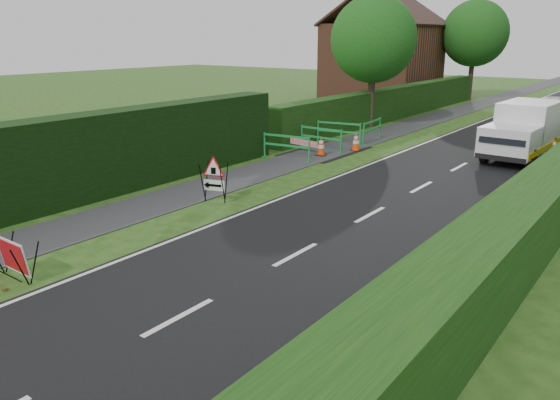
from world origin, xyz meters
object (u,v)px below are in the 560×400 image
Objects in this scene: red_rect_sign at (13,257)px; triangle_sign at (213,176)px; works_van at (523,130)px; hatchback_car at (551,107)px.

triangle_sign reaches higher than red_rect_sign.
triangle_sign is at bearing -113.83° from works_van.
hatchback_car is (4.08, 24.75, -0.17)m from triangle_sign.
works_van is 1.29× the size of hatchback_car.
works_van is 13.25m from hatchback_car.
works_van is at bearing 44.97° from triangle_sign.
red_rect_sign is 18.54m from works_van.
works_van is at bearing -70.46° from hatchback_car.
red_rect_sign is at bearing -83.80° from hatchback_car.
triangle_sign is (-0.47, 6.20, 0.32)m from red_rect_sign.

